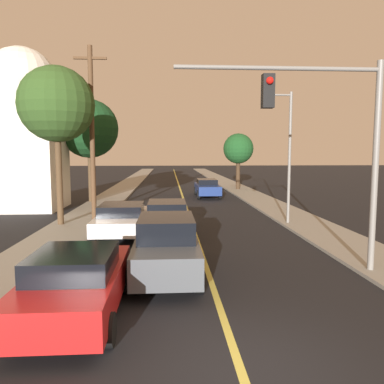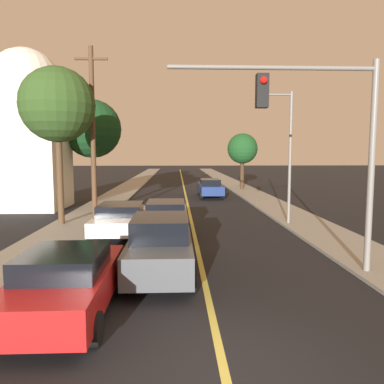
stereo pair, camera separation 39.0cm
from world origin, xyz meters
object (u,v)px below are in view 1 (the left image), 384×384
at_px(tree_left_far, 56,105).
at_px(tree_left_near, 89,129).
at_px(car_far_oncoming, 207,187).
at_px(traffic_signal_mast, 328,127).
at_px(streetlamp_right, 283,139).
at_px(tree_right_near, 238,149).
at_px(car_near_lane_front, 166,245).
at_px(car_outer_lane_second, 122,218).
at_px(utility_pole_left, 92,131).
at_px(car_outer_lane_front, 76,283).
at_px(domed_building_left, 24,128).
at_px(car_near_lane_second, 167,217).

bearing_deg(tree_left_far, tree_left_near, 91.90).
distance_m(car_far_oncoming, traffic_signal_mast, 19.62).
xyz_separation_m(streetlamp_right, tree_right_near, (1.10, 17.08, -0.30)).
height_order(car_near_lane_front, tree_left_near, tree_left_near).
bearing_deg(car_outer_lane_second, tree_left_far, 146.36).
bearing_deg(utility_pole_left, tree_left_near, 102.66).
bearing_deg(streetlamp_right, car_outer_lane_front, -126.94).
height_order(car_far_oncoming, domed_building_left, domed_building_left).
height_order(utility_pole_left, tree_left_far, utility_pole_left).
bearing_deg(tree_left_far, car_near_lane_second, -21.46).
distance_m(utility_pole_left, domed_building_left, 6.93).
bearing_deg(car_near_lane_second, utility_pole_left, 140.00).
relative_size(tree_left_far, domed_building_left, 0.75).
relative_size(tree_left_near, domed_building_left, 0.72).
bearing_deg(tree_right_near, domed_building_left, -144.40).
relative_size(tree_right_near, domed_building_left, 0.53).
xyz_separation_m(streetlamp_right, tree_left_far, (-10.51, 0.27, 1.52)).
bearing_deg(car_outer_lane_second, tree_right_near, 65.89).
xyz_separation_m(car_far_oncoming, tree_left_far, (-8.17, -11.63, 4.92)).
bearing_deg(domed_building_left, car_outer_lane_front, -66.82).
xyz_separation_m(traffic_signal_mast, streetlamp_right, (1.00, 7.36, -0.03)).
bearing_deg(tree_right_near, car_outer_lane_front, -107.48).
height_order(traffic_signal_mast, domed_building_left, domed_building_left).
bearing_deg(tree_right_near, streetlamp_right, -93.68).
relative_size(car_outer_lane_front, tree_left_far, 0.58).
bearing_deg(tree_left_far, car_outer_lane_second, -33.64).
xyz_separation_m(car_near_lane_second, streetlamp_right, (5.48, 1.71, 3.39)).
distance_m(car_near_lane_front, domed_building_left, 16.43).
relative_size(car_near_lane_second, streetlamp_right, 0.75).
xyz_separation_m(tree_right_near, domed_building_left, (-15.28, -10.94, 1.15)).
distance_m(utility_pole_left, tree_left_near, 7.46).
relative_size(car_near_lane_front, car_outer_lane_front, 1.11).
bearing_deg(car_near_lane_front, tree_left_near, 108.58).
distance_m(car_outer_lane_front, traffic_signal_mast, 7.63).
bearing_deg(car_outer_lane_second, tree_left_near, 108.15).
bearing_deg(domed_building_left, tree_left_near, 36.38).
bearing_deg(streetlamp_right, car_near_lane_front, -127.36).
xyz_separation_m(car_outer_lane_front, tree_left_far, (-3.15, 10.06, 4.91)).
bearing_deg(car_outer_lane_front, traffic_signal_mast, 20.89).
xyz_separation_m(car_outer_lane_front, utility_pole_left, (-1.80, 11.18, 3.79)).
relative_size(car_outer_lane_second, streetlamp_right, 0.75).
bearing_deg(tree_left_far, car_near_lane_front, -55.91).
xyz_separation_m(car_outer_lane_second, utility_pole_left, (-1.80, 3.21, 3.81)).
bearing_deg(tree_left_far, streetlamp_right, -1.47).
bearing_deg(car_near_lane_second, traffic_signal_mast, -51.60).
bearing_deg(streetlamp_right, domed_building_left, 156.60).
distance_m(car_near_lane_second, car_outer_lane_second, 1.89).
relative_size(car_near_lane_front, tree_left_near, 0.67).
bearing_deg(car_near_lane_second, car_outer_lane_second, -176.46).
height_order(car_near_lane_second, utility_pole_left, utility_pole_left).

